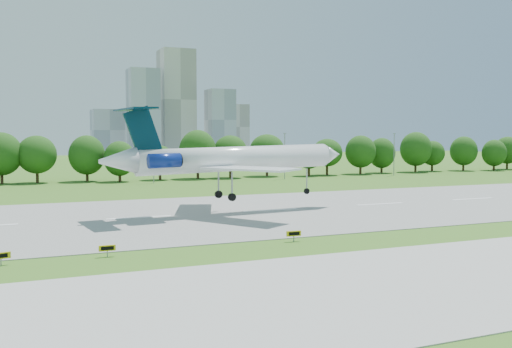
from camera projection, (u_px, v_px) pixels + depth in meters
name	position (u px, v px, depth m)	size (l,w,h in m)	color
ground	(190.00, 252.00, 56.02)	(600.00, 600.00, 0.00)	#3A681B
runway	(139.00, 218.00, 78.98)	(400.00, 45.00, 0.08)	gray
taxiway	(264.00, 299.00, 39.48)	(400.00, 23.00, 0.08)	#ADADA8
tree_line	(84.00, 157.00, 140.13)	(288.40, 8.40, 10.40)	#382314
light_poles	(78.00, 158.00, 129.96)	(175.90, 0.25, 12.19)	gray
skyline	(172.00, 112.00, 451.84)	(127.00, 52.00, 80.00)	#B2B2B7
airliner	(226.00, 158.00, 83.21)	(39.30, 28.52, 13.43)	white
taxi_sign_left	(107.00, 248.00, 53.53)	(1.57, 0.23, 1.10)	gray
taxi_sign_centre	(1.00, 256.00, 49.89)	(1.63, 0.62, 1.16)	gray
taxi_sign_right	(294.00, 234.00, 61.29)	(1.65, 0.34, 1.16)	gray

